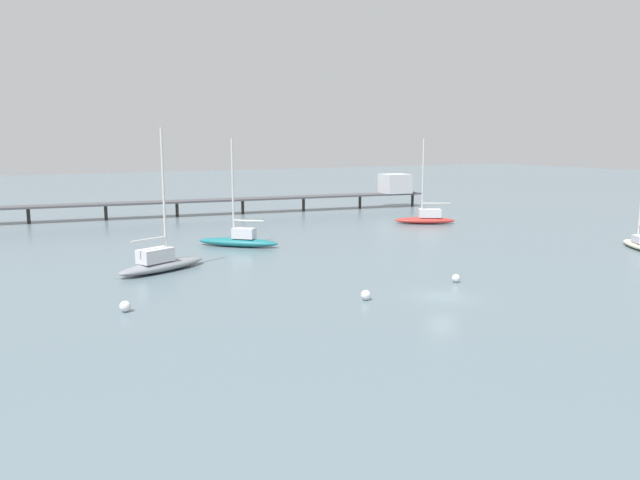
% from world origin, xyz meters
% --- Properties ---
extents(ground_plane, '(400.00, 400.00, 0.00)m').
position_xyz_m(ground_plane, '(0.00, 0.00, 0.00)').
color(ground_plane, slate).
extents(pier, '(78.03, 12.41, 6.04)m').
position_xyz_m(pier, '(16.07, 57.81, 3.27)').
color(pier, '#4C4C51').
rests_on(pier, ground_plane).
extents(sailboat_gray, '(9.71, 6.20, 13.39)m').
position_xyz_m(sailboat_gray, '(-17.48, 19.91, 0.91)').
color(sailboat_gray, gray).
rests_on(sailboat_gray, ground_plane).
extents(sailboat_red, '(8.92, 6.63, 12.44)m').
position_xyz_m(sailboat_red, '(25.00, 34.67, 0.87)').
color(sailboat_red, red).
rests_on(sailboat_red, ground_plane).
extents(sailboat_cream, '(5.47, 7.02, 10.94)m').
position_xyz_m(sailboat_cream, '(33.61, 6.55, 0.70)').
color(sailboat_cream, beige).
rests_on(sailboat_cream, ground_plane).
extents(sailboat_teal, '(8.69, 8.19, 12.44)m').
position_xyz_m(sailboat_teal, '(-6.28, 29.18, 0.85)').
color(sailboat_teal, '#1E727A').
rests_on(sailboat_teal, ground_plane).
extents(mooring_buoy_inner, '(0.82, 0.82, 0.82)m').
position_xyz_m(mooring_buoy_inner, '(-23.02, 7.36, 0.41)').
color(mooring_buoy_inner, silver).
rests_on(mooring_buoy_inner, ground_plane).
extents(mooring_buoy_far, '(0.79, 0.79, 0.79)m').
position_xyz_m(mooring_buoy_far, '(-5.90, 2.03, 0.39)').
color(mooring_buoy_far, silver).
rests_on(mooring_buoy_far, ground_plane).
extents(mooring_buoy_mid, '(0.72, 0.72, 0.72)m').
position_xyz_m(mooring_buoy_mid, '(4.22, 3.40, 0.36)').
color(mooring_buoy_mid, silver).
rests_on(mooring_buoy_mid, ground_plane).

